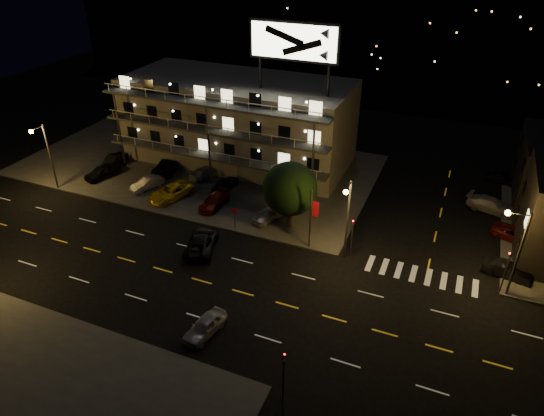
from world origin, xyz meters
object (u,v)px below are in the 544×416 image
at_px(lot_car_2, 171,192).
at_px(lot_car_4, 268,214).
at_px(side_car_0, 507,271).
at_px(lot_car_7, 207,172).
at_px(road_car_east, 205,326).
at_px(road_car_west, 202,242).
at_px(tree, 289,190).

relative_size(lot_car_2, lot_car_4, 1.37).
xyz_separation_m(lot_car_4, side_car_0, (22.99, -0.35, -0.14)).
relative_size(lot_car_2, side_car_0, 1.30).
relative_size(lot_car_4, lot_car_7, 0.82).
height_order(side_car_0, road_car_east, road_car_east).
distance_m(lot_car_7, road_car_west, 14.82).
xyz_separation_m(tree, lot_car_4, (-2.43, 0.28, -3.53)).
bearing_deg(road_car_west, side_car_0, 177.18).
relative_size(lot_car_7, road_car_east, 1.17).
bearing_deg(lot_car_7, road_car_east, 140.51).
bearing_deg(side_car_0, lot_car_2, 101.30).
height_order(lot_car_2, side_car_0, lot_car_2).
xyz_separation_m(lot_car_2, lot_car_4, (11.82, -0.08, -0.08)).
bearing_deg(lot_car_4, lot_car_7, 170.15).
bearing_deg(road_car_west, lot_car_7, -79.43).
bearing_deg(side_car_0, lot_car_7, 91.01).
distance_m(tree, road_car_east, 16.67).
xyz_separation_m(road_car_east, road_car_west, (-5.75, 9.55, 0.08)).
bearing_deg(tree, lot_car_7, 153.69).
distance_m(lot_car_2, lot_car_7, 6.22).
bearing_deg(lot_car_7, lot_car_4, 171.49).
xyz_separation_m(tree, lot_car_7, (-13.08, 6.47, -3.50)).
height_order(lot_car_2, road_car_west, lot_car_2).
bearing_deg(road_car_east, road_car_west, 130.60).
distance_m(tree, lot_car_4, 4.29).
relative_size(tree, lot_car_7, 1.49).
distance_m(tree, lot_car_7, 15.01).
distance_m(lot_car_4, road_car_east, 16.64).
xyz_separation_m(tree, side_car_0, (20.56, -0.06, -3.67)).
relative_size(tree, lot_car_2, 1.32).
bearing_deg(road_car_east, lot_car_7, 128.46).
xyz_separation_m(tree, lot_car_2, (-14.25, 0.36, -3.45)).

